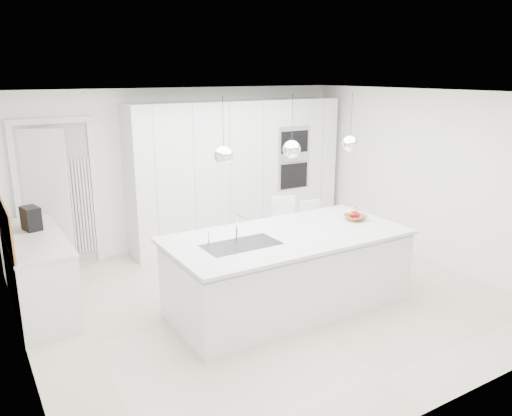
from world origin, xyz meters
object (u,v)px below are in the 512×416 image
island_base (289,273)px  espresso_machine (31,218)px  bar_stool_left (288,235)px  bar_stool_right (315,236)px  fruit_bowl (355,217)px

island_base → espresso_machine: (-2.53, 1.77, 0.61)m
island_base → bar_stool_left: (0.62, 0.93, 0.09)m
bar_stool_right → island_base: bearing=-132.3°
espresso_machine → bar_stool_left: bearing=-27.9°
fruit_bowl → bar_stool_right: size_ratio=0.29×
fruit_bowl → bar_stool_left: size_ratio=0.26×
bar_stool_left → bar_stool_right: 0.41m
fruit_bowl → espresso_machine: bearing=154.6°
island_base → bar_stool_left: bearing=56.3°
bar_stool_right → fruit_bowl: bearing=-77.7°
bar_stool_left → bar_stool_right: (0.39, -0.11, -0.04)m
island_base → fruit_bowl: 1.18m
fruit_bowl → espresso_machine: espresso_machine is taller
fruit_bowl → bar_stool_right: same height
bar_stool_left → bar_stool_right: bar_stool_left is taller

